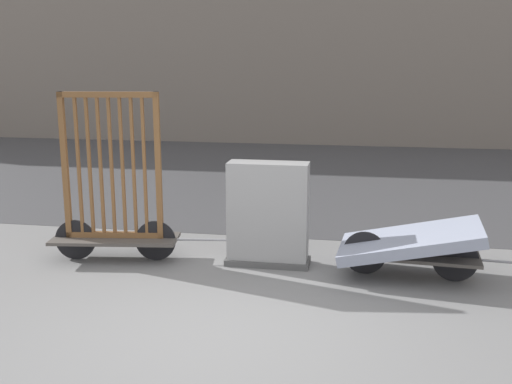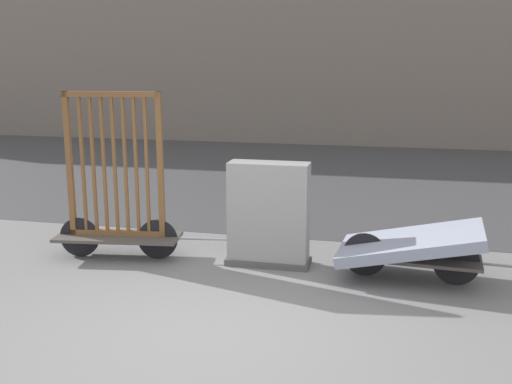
{
  "view_description": "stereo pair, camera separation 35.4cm",
  "coord_description": "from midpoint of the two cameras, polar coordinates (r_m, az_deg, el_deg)",
  "views": [
    {
      "loc": [
        1.24,
        -5.11,
        2.54
      ],
      "look_at": [
        0.0,
        1.88,
        0.97
      ],
      "focal_mm": 42.0,
      "sensor_mm": 36.0,
      "label": 1
    },
    {
      "loc": [
        1.59,
        -5.04,
        2.54
      ],
      "look_at": [
        0.0,
        1.88,
        0.97
      ],
      "focal_mm": 42.0,
      "sensor_mm": 36.0,
      "label": 2
    }
  ],
  "objects": [
    {
      "name": "road_strip",
      "position": [
        13.55,
        6.7,
        1.58
      ],
      "size": [
        56.0,
        9.88,
        0.01
      ],
      "color": "#424244",
      "rests_on": "ground_plane"
    },
    {
      "name": "bike_cart_with_mattress",
      "position": [
        7.29,
        15.85,
        -4.96
      ],
      "size": [
        2.36,
        1.14,
        0.7
      ],
      "rotation": [
        0.0,
        0.0,
        -0.07
      ],
      "color": "#4C4742",
      "rests_on": "ground_plane"
    },
    {
      "name": "utility_cabinet",
      "position": [
        7.5,
        2.57,
        -2.46
      ],
      "size": [
        1.06,
        0.41,
        1.31
      ],
      "color": "#4C4C4C",
      "rests_on": "ground_plane"
    },
    {
      "name": "ground_plane",
      "position": [
        5.85,
        -2.45,
        -13.31
      ],
      "size": [
        60.0,
        60.0,
        0.0
      ],
      "primitive_type": "plane",
      "color": "slate"
    },
    {
      "name": "bike_cart_with_bedframe",
      "position": [
        7.89,
        -11.85,
        -1.03
      ],
      "size": [
        2.33,
        0.78,
        2.16
      ],
      "rotation": [
        0.0,
        0.0,
        0.14
      ],
      "color": "#4C4742",
      "rests_on": "ground_plane"
    }
  ]
}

